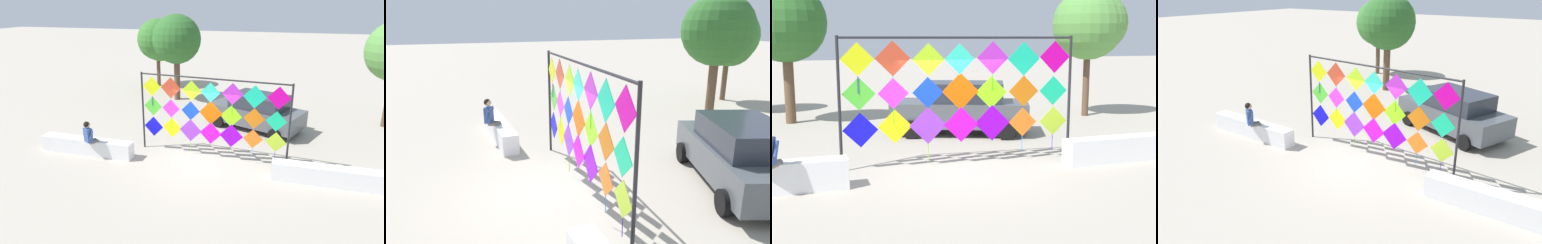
% 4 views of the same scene
% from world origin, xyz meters
% --- Properties ---
extents(ground, '(120.00, 120.00, 0.00)m').
position_xyz_m(ground, '(0.00, 0.00, 0.00)').
color(ground, '#ADA393').
extents(plaza_ledge_left, '(3.71, 0.49, 0.62)m').
position_xyz_m(plaza_ledge_left, '(-4.40, -0.29, 0.31)').
color(plaza_ledge_left, white).
rests_on(plaza_ledge_left, ground).
extents(plaza_ledge_right, '(3.71, 0.49, 0.62)m').
position_xyz_m(plaza_ledge_right, '(4.40, -0.29, 0.31)').
color(plaza_ledge_right, white).
rests_on(plaza_ledge_right, ground).
extents(kite_display_rack, '(5.62, 0.56, 3.06)m').
position_xyz_m(kite_display_rack, '(0.21, 0.69, 1.85)').
color(kite_display_rack, '#232328').
rests_on(kite_display_rack, ground).
extents(seated_vendor, '(0.64, 0.71, 1.46)m').
position_xyz_m(seated_vendor, '(-4.02, -0.58, 0.86)').
color(seated_vendor, '#666056').
rests_on(seated_vendor, ground).
extents(parked_car, '(4.58, 3.27, 1.63)m').
position_xyz_m(parked_car, '(1.51, 4.38, 0.83)').
color(parked_car, '#4C5156').
rests_on(parked_car, ground).
extents(tree_broadleaf, '(2.83, 2.81, 4.95)m').
position_xyz_m(tree_broadleaf, '(-3.62, 8.30, 3.53)').
color(tree_broadleaf, brown).
rests_on(tree_broadleaf, ground).
extents(tree_palm_like, '(2.76, 2.76, 4.55)m').
position_xyz_m(tree_palm_like, '(-5.94, 11.38, 3.04)').
color(tree_palm_like, brown).
rests_on(tree_palm_like, ground).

